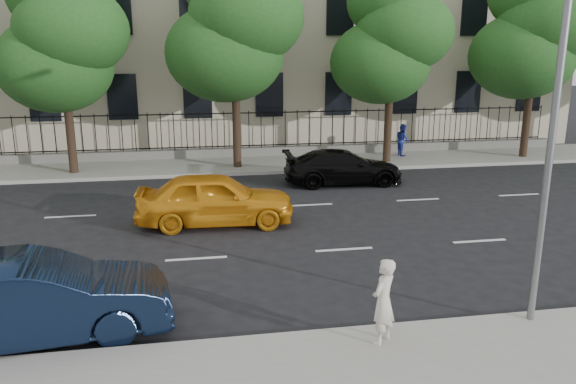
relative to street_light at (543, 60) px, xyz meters
name	(u,v)px	position (x,y,z in m)	size (l,w,h in m)	color
ground	(373,287)	(-2.50, 1.77, -5.15)	(120.00, 120.00, 0.00)	black
near_sidewalk	(450,384)	(-2.50, -2.23, -5.07)	(60.00, 4.00, 0.15)	gray
far_sidewalk	(279,163)	(-2.50, 15.77, -5.07)	(60.00, 4.00, 0.15)	gray
lane_markings	(325,224)	(-2.50, 6.52, -5.14)	(49.60, 4.62, 0.01)	silver
iron_fence	(273,145)	(-2.50, 17.47, -4.50)	(30.00, 0.50, 2.20)	slate
street_light	(543,60)	(0.00, 0.00, 0.00)	(0.25, 3.32, 8.05)	slate
tree_b	(63,35)	(-11.46, 15.13, 0.69)	(5.53, 5.12, 8.97)	#382619
tree_c	(235,21)	(-4.46, 15.13, 1.26)	(5.89, 5.50, 9.80)	#382619
tree_d	(392,36)	(2.54, 15.13, 0.69)	(5.34, 4.94, 8.84)	#382619
tree_e	(535,28)	(9.54, 15.13, 1.05)	(5.71, 5.31, 9.46)	#382619
yellow_taxi	(215,199)	(-5.85, 7.15, -4.33)	(1.94, 4.83, 1.65)	orange
navy_sedan	(34,300)	(-9.51, 0.57, -4.33)	(1.74, 4.98, 1.64)	black
black_sedan	(343,167)	(-0.54, 11.60, -4.46)	(1.94, 4.76, 1.38)	black
woman_near	(383,301)	(-3.21, -0.89, -4.19)	(0.59, 0.39, 1.61)	beige
pedestrian_far	(403,140)	(3.74, 16.21, -4.22)	(0.76, 0.59, 1.55)	navy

